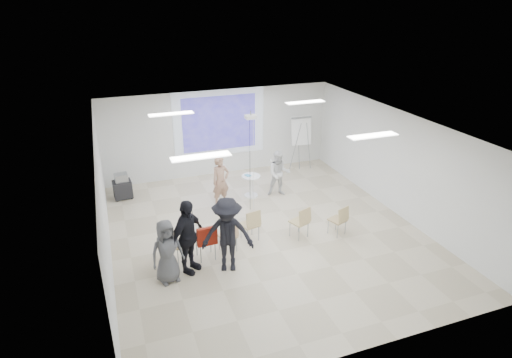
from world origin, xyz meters
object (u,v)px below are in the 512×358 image
object	(u,v)px
chair_left_mid	(206,239)
player_right	(279,171)
audience_left	(187,232)
chair_left_inner	(229,234)
chair_center	(251,223)
pedestal_table	(251,185)
chair_right_far	(340,218)
audience_outer	(167,248)
chair_far_left	(171,244)
chair_right_inner	(301,220)
player_left	(221,178)
flipchart_easel	(301,131)
laptop	(227,234)
audience_mid	(227,230)
av_cart	(122,187)

from	to	relation	value
chair_left_mid	player_right	bearing A→B (deg)	39.09
player_right	audience_left	distance (m)	4.71
chair_left_inner	chair_center	bearing A→B (deg)	9.70
pedestal_table	chair_center	size ratio (longest dim) A/B	0.83
chair_right_far	audience_outer	distance (m)	4.62
chair_far_left	chair_right_inner	xyz separation A→B (m)	(3.39, -0.03, 0.01)
chair_right_inner	audience_outer	bearing A→B (deg)	169.33
chair_left_inner	chair_center	size ratio (longest dim) A/B	0.94
player_left	player_right	xyz separation A→B (m)	(1.93, 0.09, -0.08)
chair_center	flipchart_easel	bearing A→B (deg)	38.85
player_right	laptop	world-z (taller)	player_right
chair_right_far	laptop	xyz separation A→B (m)	(-3.00, 0.31, -0.05)
player_left	audience_outer	distance (m)	3.83
chair_right_far	chair_left_mid	bearing A→B (deg)	158.31
chair_left_inner	audience_mid	world-z (taller)	audience_mid
chair_far_left	av_cart	world-z (taller)	chair_far_left
audience_left	audience_outer	size ratio (longest dim) A/B	1.23
chair_right_inner	chair_left_inner	bearing A→B (deg)	159.22
chair_center	pedestal_table	bearing A→B (deg)	58.88
player_left	chair_left_mid	bearing A→B (deg)	-128.08
chair_left_mid	chair_left_inner	distance (m)	0.62
chair_right_far	flipchart_easel	distance (m)	4.79
player_right	av_cart	world-z (taller)	player_right
laptop	flipchart_easel	distance (m)	5.95
pedestal_table	chair_right_far	distance (m)	3.36
pedestal_table	chair_right_far	bearing A→B (deg)	-65.16
player_right	pedestal_table	bearing A→B (deg)	-176.36
chair_far_left	chair_right_inner	bearing A→B (deg)	21.41
player_right	chair_center	world-z (taller)	player_right
chair_right_far	flipchart_easel	bearing A→B (deg)	57.11
chair_left_inner	player_right	bearing A→B (deg)	33.16
chair_center	chair_right_far	distance (m)	2.35
audience_outer	av_cart	bearing A→B (deg)	84.45
chair_right_far	audience_mid	size ratio (longest dim) A/B	0.41
pedestal_table	player_left	size ratio (longest dim) A/B	0.42
audience_mid	audience_outer	xyz separation A→B (m)	(-1.38, 0.04, -0.19)
chair_left_inner	audience_left	bearing A→B (deg)	-172.23
audience_mid	chair_right_far	bearing A→B (deg)	26.22
chair_far_left	audience_left	size ratio (longest dim) A/B	0.42
pedestal_table	audience_mid	size ratio (longest dim) A/B	0.36
av_cart	chair_center	bearing A→B (deg)	-56.88
audience_left	flipchart_easel	world-z (taller)	audience_left
chair_center	chair_right_inner	world-z (taller)	chair_center
player_left	chair_far_left	xyz separation A→B (m)	(-1.93, -2.52, -0.37)
audience_mid	pedestal_table	bearing A→B (deg)	80.92
pedestal_table	chair_far_left	bearing A→B (deg)	-136.87
chair_right_inner	flipchart_easel	bearing A→B (deg)	44.15
player_left	audience_left	distance (m)	3.41
player_left	chair_center	size ratio (longest dim) A/B	2.00
laptop	chair_left_mid	bearing A→B (deg)	6.46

